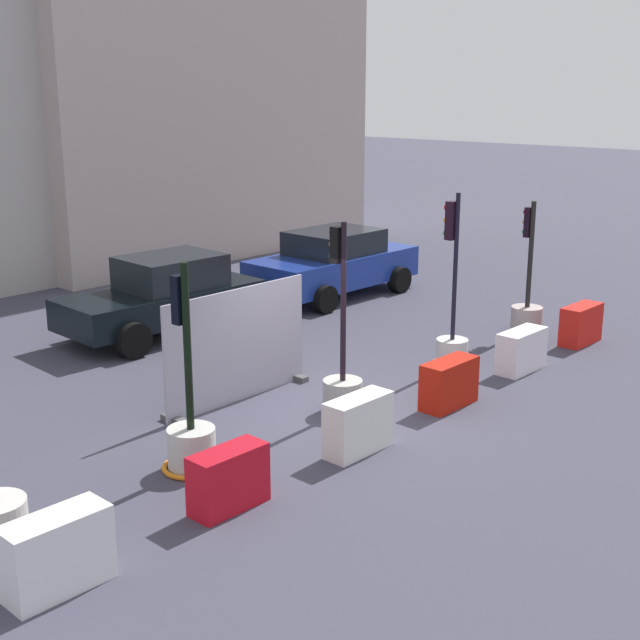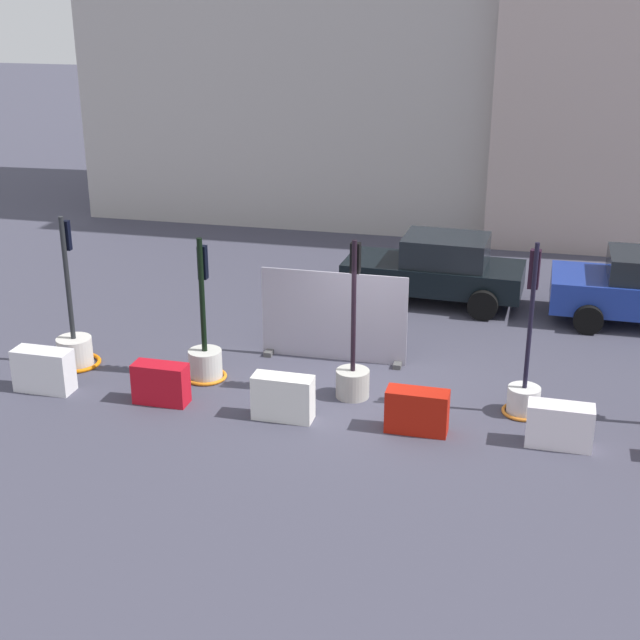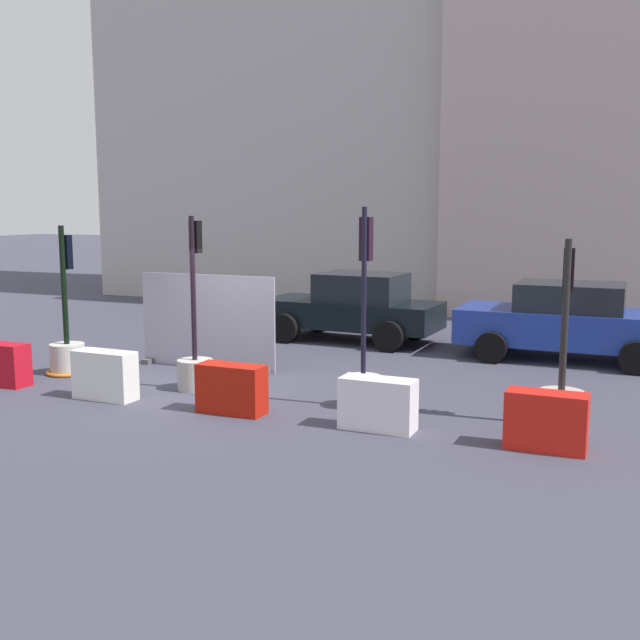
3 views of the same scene
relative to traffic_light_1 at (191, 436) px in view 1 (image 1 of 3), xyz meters
The scene contains 14 objects.
ground_plane 3.15m from the traffic_light_1, ahead, with size 120.00×120.00×0.00m, color #3F3F4F.
traffic_light_1 is the anchor object (origin of this frame).
traffic_light_2 2.99m from the traffic_light_1, ahead, with size 0.63×0.63×3.07m.
traffic_light_3 6.15m from the traffic_light_1, ahead, with size 0.76×0.76×3.23m.
traffic_light_4 9.20m from the traffic_light_1, ahead, with size 0.66×0.66×2.77m.
construction_barrier_0 3.07m from the traffic_light_1, 155.98° to the right, with size 1.13×0.49×0.83m.
construction_barrier_1 1.30m from the traffic_light_1, 109.04° to the right, with size 1.02×0.44×0.77m.
construction_barrier_2 2.36m from the traffic_light_1, 34.08° to the right, with size 1.10×0.44×0.82m.
construction_barrier_3 4.53m from the traffic_light_1, 16.06° to the right, with size 1.09×0.46×0.78m.
construction_barrier_4 6.87m from the traffic_light_1, 10.18° to the right, with size 1.11×0.47×0.76m.
construction_barrier_5 9.21m from the traffic_light_1, ahead, with size 1.06×0.45×0.79m.
car_blue_estate 10.27m from the traffic_light_1, 30.38° to the left, with size 4.53×2.30×1.64m.
car_black_sedan 6.79m from the traffic_light_1, 54.87° to the left, with size 4.35×2.30×1.66m.
site_fence_panel 2.73m from the traffic_light_1, 33.57° to the left, with size 3.03×0.50×1.89m.
Camera 1 is at (-9.98, -8.54, 5.06)m, focal length 48.40 mm.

